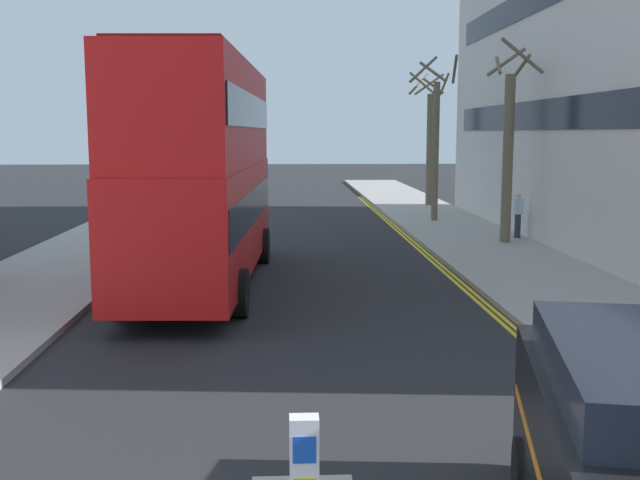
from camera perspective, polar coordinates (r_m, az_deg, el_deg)
The scene contains 10 objects.
sidewalk_right at distance 20.88m, azimuth 16.04°, elevation -2.65°, with size 4.00×80.00×0.14m, color #9E9991.
sidewalk_left at distance 20.78m, azimuth -20.36°, elevation -2.90°, with size 4.00×80.00×0.14m, color #9E9991.
kerb_line_outer at distance 18.42m, azimuth 11.80°, elevation -4.14°, with size 0.10×56.00×0.01m, color yellow.
kerb_line_inner at distance 18.38m, azimuth 11.32°, elevation -4.15°, with size 0.10×56.00×0.01m, color yellow.
keep_left_bollard at distance 7.53m, azimuth -1.20°, elevation -17.49°, with size 0.36×0.28×1.11m.
double_decker_bus_away at distance 19.11m, azimuth -8.85°, elevation 5.53°, with size 3.15×10.90×5.64m.
pedestrian_far at distance 27.68m, azimuth 14.74°, elevation 1.90°, with size 0.34×0.22×1.62m.
street_tree_near at distance 39.40m, azimuth 8.29°, elevation 7.50°, with size 1.96×2.27×6.79m.
street_tree_mid at distance 26.40m, azimuth 14.05°, elevation 6.64°, with size 1.57×1.67×6.75m.
street_tree_far at distance 32.47m, azimuth 8.74°, elevation 7.42°, with size 2.04×2.02×6.98m.
Camera 1 is at (-0.16, -3.43, 3.86)m, focal length 42.33 mm.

